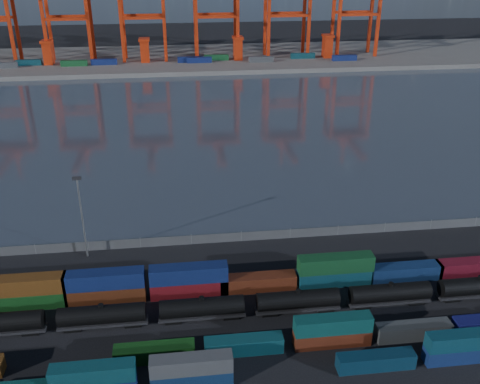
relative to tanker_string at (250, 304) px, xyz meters
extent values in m
plane|color=black|center=(1.50, -4.42, -2.13)|extent=(700.00, 700.00, 0.00)
plane|color=#333D4A|center=(1.50, 100.58, -2.12)|extent=(700.00, 700.00, 0.00)
cube|color=#514F4C|center=(1.50, 205.58, -1.13)|extent=(700.00, 70.00, 2.00)
cube|color=#0D3D45|center=(-22.85, -13.80, 1.48)|extent=(11.12, 2.26, 2.41)
cube|color=#0F284E|center=(-9.96, -13.80, -0.93)|extent=(11.12, 2.26, 2.41)
cube|color=#474A4D|center=(-9.96, -13.80, 1.48)|extent=(11.12, 2.26, 2.41)
cube|color=#0B283C|center=(15.90, -13.80, -0.93)|extent=(11.12, 2.26, 2.41)
cube|color=navy|center=(28.75, -13.80, -0.93)|extent=(11.12, 2.26, 2.41)
cube|color=#0D3747|center=(28.75, -13.80, 1.48)|extent=(11.12, 2.26, 2.41)
cube|color=#124414|center=(-15.08, -8.32, -0.88)|extent=(11.55, 2.35, 2.50)
cube|color=#0D3F47|center=(-2.15, -8.32, -0.88)|extent=(11.55, 2.35, 2.50)
cube|color=#542010|center=(11.10, -8.32, -0.88)|extent=(11.55, 2.35, 2.50)
cube|color=#0C413F|center=(11.10, -8.32, 1.62)|extent=(11.55, 2.35, 2.50)
cube|color=#3B3E3F|center=(23.80, -8.32, -0.88)|extent=(11.55, 2.35, 2.50)
cube|color=#114216|center=(-36.08, 6.80, -0.71)|extent=(13.15, 2.67, 2.85)
cube|color=#5D3512|center=(-36.08, 6.80, 2.14)|extent=(13.15, 2.67, 2.85)
cube|color=#4E220F|center=(-23.43, 6.80, -0.71)|extent=(13.15, 2.67, 2.85)
cube|color=#101E51|center=(-23.43, 6.80, 2.14)|extent=(13.15, 2.67, 2.85)
cube|color=maroon|center=(-9.52, 6.80, -0.71)|extent=(13.15, 2.67, 2.85)
cube|color=#101E51|center=(-9.52, 6.80, 2.14)|extent=(13.15, 2.67, 2.85)
cube|color=#562211|center=(2.28, 6.80, -0.71)|extent=(13.15, 2.67, 2.85)
cube|color=#0D3846|center=(15.89, 6.80, -0.71)|extent=(13.15, 2.67, 2.85)
cube|color=#124321|center=(15.89, 6.80, 2.14)|extent=(13.15, 2.67, 2.85)
cube|color=navy|center=(28.77, 6.80, -0.71)|extent=(13.15, 2.67, 2.85)
cube|color=maroon|center=(41.32, 6.80, -0.71)|extent=(13.15, 2.67, 2.85)
cube|color=black|center=(-38.75, 0.00, -1.41)|extent=(13.83, 2.05, 0.41)
cube|color=black|center=(-34.14, 0.00, -1.82)|extent=(2.56, 1.84, 0.61)
cylinder|color=black|center=(-23.25, 0.00, 0.22)|extent=(13.32, 2.97, 2.97)
cylinder|color=black|center=(-23.25, 0.00, 1.86)|extent=(0.82, 0.82, 0.51)
cube|color=black|center=(-23.25, 0.00, -1.41)|extent=(13.83, 2.05, 0.41)
cube|color=black|center=(-27.86, 0.00, -1.82)|extent=(2.56, 1.84, 0.61)
cube|color=black|center=(-18.64, 0.00, -1.82)|extent=(2.56, 1.84, 0.61)
cylinder|color=black|center=(-7.75, 0.00, 0.22)|extent=(13.32, 2.97, 2.97)
cylinder|color=black|center=(-7.75, 0.00, 1.86)|extent=(0.82, 0.82, 0.51)
cube|color=black|center=(-7.75, 0.00, -1.41)|extent=(13.83, 2.05, 0.41)
cube|color=black|center=(-12.36, 0.00, -1.82)|extent=(2.56, 1.84, 0.61)
cube|color=black|center=(-3.14, 0.00, -1.82)|extent=(2.56, 1.84, 0.61)
cylinder|color=black|center=(7.75, 0.00, 0.22)|extent=(13.32, 2.97, 2.97)
cylinder|color=black|center=(7.75, 0.00, 1.86)|extent=(0.82, 0.82, 0.51)
cube|color=black|center=(7.75, 0.00, -1.41)|extent=(13.83, 2.05, 0.41)
cube|color=black|center=(3.14, 0.00, -1.82)|extent=(2.56, 1.84, 0.61)
cube|color=black|center=(12.36, 0.00, -1.82)|extent=(2.56, 1.84, 0.61)
cylinder|color=black|center=(23.25, 0.00, 0.22)|extent=(13.32, 2.97, 2.97)
cylinder|color=black|center=(23.25, 0.00, 1.86)|extent=(0.82, 0.82, 0.51)
cube|color=black|center=(23.25, 0.00, -1.41)|extent=(13.83, 2.05, 0.41)
cube|color=black|center=(18.64, 0.00, -1.82)|extent=(2.56, 1.84, 0.61)
cube|color=black|center=(27.86, 0.00, -1.82)|extent=(2.56, 1.84, 0.61)
cylinder|color=black|center=(38.75, 0.00, 0.22)|extent=(13.32, 2.97, 2.97)
cylinder|color=black|center=(38.75, 0.00, 1.86)|extent=(0.82, 0.82, 0.51)
cube|color=black|center=(38.75, 0.00, -1.41)|extent=(13.83, 2.05, 0.41)
cube|color=black|center=(34.14, 0.00, -1.82)|extent=(2.56, 1.84, 0.61)
cube|color=#595B5E|center=(1.50, 23.58, -1.13)|extent=(160.00, 0.06, 2.00)
cylinder|color=slate|center=(-38.50, 23.58, -1.03)|extent=(0.12, 0.12, 2.20)
cylinder|color=slate|center=(-28.50, 23.58, -1.03)|extent=(0.12, 0.12, 2.20)
cylinder|color=slate|center=(-18.50, 23.58, -1.03)|extent=(0.12, 0.12, 2.20)
cylinder|color=slate|center=(-8.50, 23.58, -1.03)|extent=(0.12, 0.12, 2.20)
cylinder|color=slate|center=(1.50, 23.58, -1.03)|extent=(0.12, 0.12, 2.20)
cylinder|color=slate|center=(11.50, 23.58, -1.03)|extent=(0.12, 0.12, 2.20)
cylinder|color=slate|center=(21.50, 23.58, -1.03)|extent=(0.12, 0.12, 2.20)
cylinder|color=slate|center=(31.50, 23.58, -1.03)|extent=(0.12, 0.12, 2.20)
cylinder|color=slate|center=(41.50, 23.58, -1.03)|extent=(0.12, 0.12, 2.20)
cylinder|color=slate|center=(51.50, 23.58, -1.03)|extent=(0.12, 0.12, 2.20)
cylinder|color=slate|center=(-28.50, 21.58, 5.87)|extent=(0.36, 0.36, 16.00)
cube|color=black|center=(-28.50, 21.58, 14.17)|extent=(1.60, 0.40, 0.60)
cube|color=red|center=(-83.56, 195.16, 18.20)|extent=(1.45, 1.45, 40.67)
cube|color=red|center=(-83.56, 206.00, 18.20)|extent=(1.45, 1.45, 40.67)
cube|color=red|center=(-68.44, 195.16, 18.20)|extent=(1.45, 1.45, 40.67)
cube|color=red|center=(-68.44, 206.00, 18.20)|extent=(1.45, 1.45, 40.67)
cube|color=red|center=(-48.56, 195.16, 18.20)|extent=(1.45, 1.45, 40.67)
cube|color=red|center=(-48.56, 206.00, 18.20)|extent=(1.45, 1.45, 40.67)
cube|color=red|center=(-58.50, 195.16, 20.24)|extent=(19.88, 1.27, 1.27)
cube|color=red|center=(-58.50, 206.00, 20.24)|extent=(19.88, 1.27, 1.27)
cube|color=red|center=(-33.44, 195.16, 18.20)|extent=(1.45, 1.45, 40.67)
cube|color=red|center=(-33.44, 206.00, 18.20)|extent=(1.45, 1.45, 40.67)
cube|color=red|center=(-13.56, 195.16, 18.20)|extent=(1.45, 1.45, 40.67)
cube|color=red|center=(-13.56, 206.00, 18.20)|extent=(1.45, 1.45, 40.67)
cube|color=red|center=(-23.50, 195.16, 20.24)|extent=(19.88, 1.27, 1.27)
cube|color=red|center=(-23.50, 206.00, 20.24)|extent=(19.88, 1.27, 1.27)
cube|color=red|center=(1.56, 195.16, 18.20)|extent=(1.45, 1.45, 40.67)
cube|color=red|center=(1.56, 206.00, 18.20)|extent=(1.45, 1.45, 40.67)
cube|color=red|center=(21.44, 195.16, 18.20)|extent=(1.45, 1.45, 40.67)
cube|color=red|center=(21.44, 206.00, 18.20)|extent=(1.45, 1.45, 40.67)
cube|color=red|center=(11.50, 195.16, 20.24)|extent=(19.88, 1.27, 1.27)
cube|color=red|center=(11.50, 206.00, 20.24)|extent=(19.88, 1.27, 1.27)
cube|color=red|center=(36.56, 195.16, 18.20)|extent=(1.45, 1.45, 40.67)
cube|color=red|center=(36.56, 206.00, 18.20)|extent=(1.45, 1.45, 40.67)
cube|color=red|center=(56.44, 195.16, 18.20)|extent=(1.45, 1.45, 40.67)
cube|color=red|center=(56.44, 206.00, 18.20)|extent=(1.45, 1.45, 40.67)
cube|color=red|center=(46.50, 195.16, 20.24)|extent=(19.88, 1.27, 1.27)
cube|color=red|center=(46.50, 206.00, 20.24)|extent=(19.88, 1.27, 1.27)
cube|color=red|center=(71.56, 195.16, 18.20)|extent=(1.45, 1.45, 40.67)
cube|color=red|center=(71.56, 206.00, 18.20)|extent=(1.45, 1.45, 40.67)
cube|color=red|center=(91.44, 195.16, 18.20)|extent=(1.45, 1.45, 40.67)
cube|color=red|center=(91.44, 206.00, 18.20)|extent=(1.45, 1.45, 40.67)
cube|color=red|center=(81.50, 195.16, 20.24)|extent=(19.88, 1.27, 1.27)
cube|color=red|center=(81.50, 206.00, 20.24)|extent=(19.88, 1.27, 1.27)
cube|color=navy|center=(2.16, 190.26, 1.17)|extent=(12.00, 2.44, 2.60)
cube|color=navy|center=(72.84, 186.50, 1.17)|extent=(12.00, 2.44, 2.60)
cube|color=navy|center=(-2.14, 191.66, 1.17)|extent=(12.00, 2.44, 2.60)
cube|color=#0C3842|center=(-77.79, 194.06, 1.17)|extent=(12.00, 2.44, 2.60)
cube|color=#3F4244|center=(-87.74, 189.31, 1.17)|extent=(12.00, 2.44, 2.60)
cube|color=#3F4244|center=(31.88, 188.28, 1.17)|extent=(12.00, 2.44, 2.60)
cube|color=#144C23|center=(-56.25, 189.78, 1.17)|extent=(12.00, 2.44, 2.60)
cube|color=navy|center=(-42.66, 191.10, 1.17)|extent=(12.00, 2.44, 2.60)
cube|color=#144C23|center=(10.84, 195.06, 1.17)|extent=(12.00, 2.44, 2.60)
cube|color=#0C3842|center=(53.91, 194.40, 1.17)|extent=(12.00, 2.44, 2.60)
cube|color=red|center=(-68.50, 195.58, 4.87)|extent=(4.00, 6.00, 10.00)
cube|color=red|center=(-68.50, 195.58, 10.37)|extent=(5.00, 7.00, 1.20)
cube|color=red|center=(-23.50, 195.58, 4.87)|extent=(4.00, 6.00, 10.00)
cube|color=red|center=(-23.50, 195.58, 10.37)|extent=(5.00, 7.00, 1.20)
cube|color=red|center=(21.50, 195.58, 4.87)|extent=(4.00, 6.00, 10.00)
cube|color=red|center=(21.50, 195.58, 10.37)|extent=(5.00, 7.00, 1.20)
cube|color=red|center=(66.50, 195.58, 4.87)|extent=(4.00, 6.00, 10.00)
cube|color=red|center=(66.50, 195.58, 10.37)|extent=(5.00, 7.00, 1.20)
camera|label=1|loc=(-10.23, -68.97, 52.60)|focal=40.00mm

